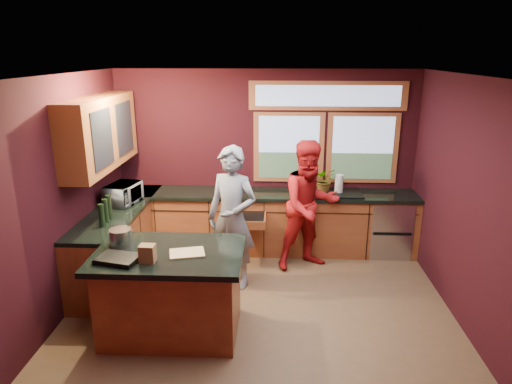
# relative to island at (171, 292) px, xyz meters

# --- Properties ---
(floor) EXTENTS (4.50, 4.50, 0.00)m
(floor) POSITION_rel_island_xyz_m (0.93, 0.49, -0.48)
(floor) COLOR brown
(floor) RESTS_ON ground
(room_shell) EXTENTS (4.52, 4.02, 2.71)m
(room_shell) POSITION_rel_island_xyz_m (0.34, 0.81, 1.32)
(room_shell) COLOR black
(room_shell) RESTS_ON ground
(back_counter) EXTENTS (4.50, 0.64, 0.93)m
(back_counter) POSITION_rel_island_xyz_m (1.13, 2.18, -0.01)
(back_counter) COLOR #612917
(back_counter) RESTS_ON floor
(left_counter) EXTENTS (0.64, 2.30, 0.93)m
(left_counter) POSITION_rel_island_xyz_m (-1.02, 1.34, -0.01)
(left_counter) COLOR #612917
(left_counter) RESTS_ON floor
(island) EXTENTS (1.55, 1.05, 0.95)m
(island) POSITION_rel_island_xyz_m (0.00, 0.00, 0.00)
(island) COLOR #612917
(island) RESTS_ON floor
(person_grey) EXTENTS (0.79, 0.67, 1.84)m
(person_grey) POSITION_rel_island_xyz_m (0.55, 1.09, 0.44)
(person_grey) COLOR slate
(person_grey) RESTS_ON floor
(person_red) EXTENTS (1.08, 0.98, 1.82)m
(person_red) POSITION_rel_island_xyz_m (1.57, 1.66, 0.43)
(person_red) COLOR #A71315
(person_red) RESTS_ON floor
(microwave) EXTENTS (0.44, 0.57, 0.28)m
(microwave) POSITION_rel_island_xyz_m (-0.99, 1.56, 0.59)
(microwave) COLOR #999999
(microwave) RESTS_ON left_counter
(potted_plant) EXTENTS (0.34, 0.29, 0.37)m
(potted_plant) POSITION_rel_island_xyz_m (1.81, 2.24, 0.64)
(potted_plant) COLOR #999999
(potted_plant) RESTS_ON back_counter
(paper_towel) EXTENTS (0.12, 0.12, 0.28)m
(paper_towel) POSITION_rel_island_xyz_m (2.02, 2.19, 0.59)
(paper_towel) COLOR silver
(paper_towel) RESTS_ON back_counter
(cutting_board) EXTENTS (0.40, 0.33, 0.02)m
(cutting_board) POSITION_rel_island_xyz_m (0.20, -0.05, 0.48)
(cutting_board) COLOR tan
(cutting_board) RESTS_ON island
(stock_pot) EXTENTS (0.24, 0.24, 0.18)m
(stock_pot) POSITION_rel_island_xyz_m (-0.55, 0.15, 0.56)
(stock_pot) COLOR #ABABAF
(stock_pot) RESTS_ON island
(paper_bag) EXTENTS (0.16, 0.13, 0.18)m
(paper_bag) POSITION_rel_island_xyz_m (-0.15, -0.25, 0.56)
(paper_bag) COLOR brown
(paper_bag) RESTS_ON island
(black_tray) EXTENTS (0.45, 0.36, 0.05)m
(black_tray) POSITION_rel_island_xyz_m (-0.45, -0.25, 0.49)
(black_tray) COLOR black
(black_tray) RESTS_ON island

